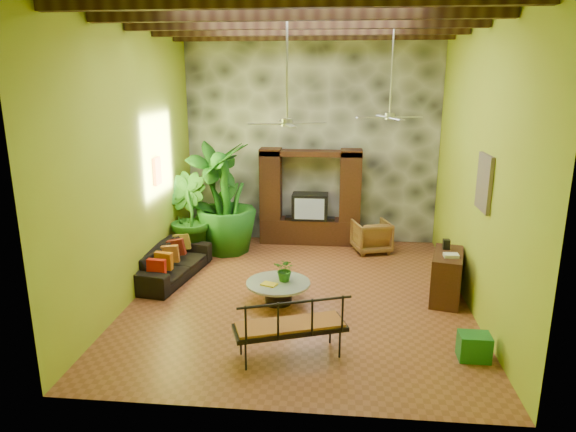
# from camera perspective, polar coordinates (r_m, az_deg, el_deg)

# --- Properties ---
(ground) EXTENTS (7.00, 7.00, 0.00)m
(ground) POSITION_cam_1_polar(r_m,az_deg,el_deg) (9.68, 1.34, -8.68)
(ground) COLOR brown
(ground) RESTS_ON ground
(ceiling) EXTENTS (6.00, 7.00, 0.02)m
(ceiling) POSITION_cam_1_polar(r_m,az_deg,el_deg) (8.93, 1.55, 22.14)
(ceiling) COLOR silver
(ceiling) RESTS_ON back_wall
(back_wall) EXTENTS (6.00, 0.02, 5.00)m
(back_wall) POSITION_cam_1_polar(r_m,az_deg,el_deg) (12.43, 2.65, 8.59)
(back_wall) COLOR #A7B428
(back_wall) RESTS_ON ground
(left_wall) EXTENTS (0.02, 7.00, 5.00)m
(left_wall) POSITION_cam_1_polar(r_m,az_deg,el_deg) (9.66, -16.71, 6.11)
(left_wall) COLOR #A7B428
(left_wall) RESTS_ON ground
(right_wall) EXTENTS (0.02, 7.00, 5.00)m
(right_wall) POSITION_cam_1_polar(r_m,az_deg,el_deg) (9.25, 20.39, 5.43)
(right_wall) COLOR #A7B428
(right_wall) RESTS_ON ground
(stone_accent_wall) EXTENTS (5.98, 0.10, 4.98)m
(stone_accent_wall) POSITION_cam_1_polar(r_m,az_deg,el_deg) (12.37, 2.63, 8.56)
(stone_accent_wall) COLOR #34363B
(stone_accent_wall) RESTS_ON ground
(ceiling_beams) EXTENTS (5.95, 5.36, 0.22)m
(ceiling_beams) POSITION_cam_1_polar(r_m,az_deg,el_deg) (8.91, 1.53, 20.74)
(ceiling_beams) COLOR #362311
(ceiling_beams) RESTS_ON ceiling
(entertainment_center) EXTENTS (2.40, 0.55, 2.30)m
(entertainment_center) POSITION_cam_1_polar(r_m,az_deg,el_deg) (12.35, 2.47, 1.31)
(entertainment_center) COLOR #321B0E
(entertainment_center) RESTS_ON ground
(ceiling_fan_front) EXTENTS (1.28, 1.28, 1.86)m
(ceiling_fan_front) POSITION_cam_1_polar(r_m,az_deg,el_deg) (8.50, -0.11, 11.71)
(ceiling_fan_front) COLOR #B3B3B8
(ceiling_fan_front) RESTS_ON ceiling
(ceiling_fan_back) EXTENTS (1.28, 1.28, 1.86)m
(ceiling_fan_back) POSITION_cam_1_polar(r_m,az_deg,el_deg) (10.09, 11.29, 11.96)
(ceiling_fan_back) COLOR #B3B3B8
(ceiling_fan_back) RESTS_ON ceiling
(wall_art_mask) EXTENTS (0.06, 0.32, 0.55)m
(wall_art_mask) POSITION_cam_1_polar(r_m,az_deg,el_deg) (10.63, -14.34, 4.86)
(wall_art_mask) COLOR #C78617
(wall_art_mask) RESTS_ON left_wall
(wall_art_painting) EXTENTS (0.06, 0.70, 0.90)m
(wall_art_painting) POSITION_cam_1_polar(r_m,az_deg,el_deg) (8.70, 20.97, 3.48)
(wall_art_painting) COLOR #246185
(wall_art_painting) RESTS_ON right_wall
(sofa) EXTENTS (1.19, 2.30, 0.64)m
(sofa) POSITION_cam_1_polar(r_m,az_deg,el_deg) (10.61, -12.89, -5.05)
(sofa) COLOR black
(sofa) RESTS_ON ground
(wicker_armchair) EXTENTS (0.98, 1.00, 0.73)m
(wicker_armchair) POSITION_cam_1_polar(r_m,az_deg,el_deg) (12.01, 9.24, -2.23)
(wicker_armchair) COLOR brown
(wicker_armchair) RESTS_ON ground
(tall_plant_a) EXTENTS (1.55, 1.58, 2.51)m
(tall_plant_a) POSITION_cam_1_polar(r_m,az_deg,el_deg) (11.93, -8.10, 2.11)
(tall_plant_a) COLOR #206119
(tall_plant_a) RESTS_ON ground
(tall_plant_b) EXTENTS (1.33, 1.31, 1.89)m
(tall_plant_b) POSITION_cam_1_polar(r_m,az_deg,el_deg) (11.56, -11.14, -0.04)
(tall_plant_b) COLOR #226019
(tall_plant_b) RESTS_ON ground
(tall_plant_c) EXTENTS (1.51, 1.51, 2.52)m
(tall_plant_c) POSITION_cam_1_polar(r_m,az_deg,el_deg) (11.72, -6.97, 1.93)
(tall_plant_c) COLOR #1C5E18
(tall_plant_c) RESTS_ON ground
(coffee_table) EXTENTS (1.14, 1.14, 0.40)m
(coffee_table) POSITION_cam_1_polar(r_m,az_deg,el_deg) (9.23, -1.09, -8.17)
(coffee_table) COLOR black
(coffee_table) RESTS_ON ground
(centerpiece_plant) EXTENTS (0.47, 0.43, 0.43)m
(centerpiece_plant) POSITION_cam_1_polar(r_m,az_deg,el_deg) (9.15, -0.29, -5.96)
(centerpiece_plant) COLOR #27651A
(centerpiece_plant) RESTS_ON coffee_table
(yellow_tray) EXTENTS (0.31, 0.27, 0.03)m
(yellow_tray) POSITION_cam_1_polar(r_m,az_deg,el_deg) (9.05, -2.11, -7.59)
(yellow_tray) COLOR yellow
(yellow_tray) RESTS_ON coffee_table
(iron_bench) EXTENTS (1.69, 1.10, 0.57)m
(iron_bench) POSITION_cam_1_polar(r_m,az_deg,el_deg) (7.40, 0.17, -12.00)
(iron_bench) COLOR black
(iron_bench) RESTS_ON ground
(side_console) EXTENTS (0.74, 1.19, 0.88)m
(side_console) POSITION_cam_1_polar(r_m,az_deg,el_deg) (9.74, 17.21, -6.43)
(side_console) COLOR #321E10
(side_console) RESTS_ON ground
(green_bin) EXTENTS (0.44, 0.34, 0.38)m
(green_bin) POSITION_cam_1_polar(r_m,az_deg,el_deg) (8.01, 19.97, -13.49)
(green_bin) COLOR #207B3C
(green_bin) RESTS_ON ground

